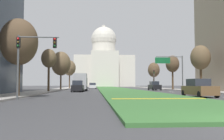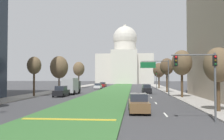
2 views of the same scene
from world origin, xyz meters
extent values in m
plane|color=#3D3D3F|center=(0.00, 63.56, 0.00)|extent=(279.66, 279.66, 0.00)
cube|color=#386B33|center=(0.00, 57.20, 0.07)|extent=(8.05, 114.41, 0.14)
cube|color=gold|center=(0.00, 11.83, 0.16)|extent=(7.24, 0.50, 0.04)
cube|color=silver|center=(7.76, 25.48, 0.00)|extent=(0.16, 2.40, 0.01)
cube|color=silver|center=(7.76, 33.79, 0.00)|extent=(0.16, 2.40, 0.01)
cube|color=silver|center=(7.76, 41.95, 0.00)|extent=(0.16, 2.40, 0.01)
cube|color=silver|center=(7.76, 52.42, 0.00)|extent=(0.16, 2.40, 0.01)
cube|color=silver|center=(7.76, 66.13, 0.00)|extent=(0.16, 2.40, 0.01)
cube|color=silver|center=(7.76, 69.52, 0.00)|extent=(0.16, 2.40, 0.01)
cube|color=silver|center=(7.76, 72.00, 0.00)|extent=(0.16, 2.40, 0.01)
cube|color=#9E9991|center=(-13.50, 50.85, 0.07)|extent=(4.00, 114.41, 0.15)
cube|color=#9E9991|center=(13.50, 50.85, 0.07)|extent=(4.00, 114.41, 0.15)
cube|color=beige|center=(0.00, 127.12, 7.78)|extent=(29.88, 24.93, 15.56)
cube|color=beige|center=(0.00, 112.66, 8.56)|extent=(13.15, 4.00, 17.12)
cylinder|color=beige|center=(0.00, 127.12, 19.25)|extent=(12.30, 12.30, 7.37)
sphere|color=beige|center=(0.00, 127.12, 25.30)|extent=(13.51, 13.51, 13.51)
cylinder|color=beige|center=(0.00, 127.12, 31.38)|extent=(1.80, 1.80, 3.00)
cylinder|color=#515456|center=(-11.00, 13.19, 2.60)|extent=(0.16, 0.16, 5.20)
cube|color=black|center=(-11.00, 13.19, 4.60)|extent=(0.28, 0.24, 0.84)
sphere|color=red|center=(-11.00, 13.05, 4.88)|extent=(0.18, 0.18, 0.18)
sphere|color=#4C380F|center=(-11.00, 13.05, 4.60)|extent=(0.18, 0.18, 0.18)
sphere|color=#0F4219|center=(-11.00, 13.05, 4.32)|extent=(0.18, 0.18, 0.18)
cylinder|color=#515456|center=(-9.40, 13.19, 5.05)|extent=(3.20, 0.10, 0.10)
cube|color=black|center=(-8.12, 13.19, 4.60)|extent=(0.28, 0.24, 0.84)
sphere|color=red|center=(-8.12, 13.05, 4.88)|extent=(0.18, 0.18, 0.18)
sphere|color=#4C380F|center=(-8.12, 13.05, 4.60)|extent=(0.18, 0.18, 0.18)
sphere|color=#0F4219|center=(-8.12, 13.05, 4.32)|extent=(0.18, 0.18, 0.18)
cylinder|color=#515456|center=(11.00, 59.39, 2.60)|extent=(0.16, 0.16, 5.20)
cube|color=black|center=(11.00, 59.39, 4.60)|extent=(0.28, 0.24, 0.84)
sphere|color=#510F0F|center=(11.00, 59.25, 4.88)|extent=(0.18, 0.18, 0.18)
sphere|color=#4C380F|center=(11.00, 59.25, 4.60)|extent=(0.18, 0.18, 0.18)
sphere|color=#1ED838|center=(11.00, 59.25, 4.32)|extent=(0.18, 0.18, 0.18)
cylinder|color=#515456|center=(11.20, 37.99, 3.25)|extent=(0.20, 0.20, 6.50)
cylinder|color=#515456|center=(8.74, 37.99, 6.30)|extent=(4.92, 0.12, 0.12)
cube|color=#146033|center=(7.51, 37.94, 5.60)|extent=(2.80, 0.08, 1.10)
cylinder|color=#4C3823|center=(-12.06, 16.93, 2.08)|extent=(0.29, 0.29, 4.17)
ellipsoid|color=brown|center=(-12.06, 16.93, 5.27)|extent=(3.53, 3.53, 4.41)
cylinder|color=#4C3823|center=(-12.23, 33.64, 2.33)|extent=(0.34, 0.34, 4.66)
ellipsoid|color=brown|center=(-12.23, 33.64, 5.41)|extent=(2.42, 2.42, 3.03)
cylinder|color=#4C3823|center=(12.68, 33.43, 2.35)|extent=(0.38, 0.38, 4.70)
ellipsoid|color=brown|center=(12.68, 33.43, 5.72)|extent=(3.27, 3.27, 4.09)
cylinder|color=#4C3823|center=(-12.02, 46.74, 2.18)|extent=(0.32, 0.32, 4.37)
ellipsoid|color=brown|center=(-12.02, 46.74, 5.64)|extent=(4.08, 4.08, 5.09)
cylinder|color=#4C3823|center=(12.09, 46.68, 2.39)|extent=(0.37, 0.37, 4.78)
ellipsoid|color=brown|center=(12.09, 46.68, 5.69)|extent=(2.92, 2.92, 3.65)
cylinder|color=#4C3823|center=(-12.13, 66.50, 2.43)|extent=(0.34, 0.34, 4.87)
ellipsoid|color=brown|center=(-12.13, 66.50, 5.97)|extent=(3.53, 3.53, 4.41)
cylinder|color=#4C3823|center=(12.24, 64.75, 2.17)|extent=(0.41, 0.41, 4.35)
ellipsoid|color=brown|center=(12.24, 64.75, 5.42)|extent=(3.41, 3.41, 4.27)
cube|color=brown|center=(5.37, 16.96, 0.65)|extent=(2.01, 4.66, 0.87)
cube|color=#282D38|center=(5.36, 17.15, 1.44)|extent=(1.69, 2.27, 0.71)
cylinder|color=black|center=(6.28, 15.16, 0.32)|extent=(0.25, 0.65, 0.64)
cylinder|color=black|center=(4.62, 15.09, 0.32)|extent=(0.25, 0.65, 0.64)
cylinder|color=black|center=(6.12, 18.84, 0.32)|extent=(0.25, 0.65, 0.64)
cylinder|color=black|center=(4.46, 18.77, 0.32)|extent=(0.25, 0.65, 0.64)
cube|color=black|center=(-7.63, 34.42, 0.67)|extent=(1.89, 4.32, 0.90)
cube|color=#282D38|center=(-7.63, 34.25, 1.49)|extent=(1.64, 2.09, 0.74)
cylinder|color=black|center=(-8.42, 36.13, 0.32)|extent=(0.23, 0.64, 0.64)
cylinder|color=black|center=(-6.77, 36.10, 0.32)|extent=(0.23, 0.64, 0.64)
cylinder|color=black|center=(-8.49, 32.75, 0.32)|extent=(0.23, 0.64, 0.64)
cylinder|color=black|center=(-6.83, 32.71, 0.32)|extent=(0.23, 0.64, 0.64)
cube|color=black|center=(7.61, 44.83, 0.67)|extent=(1.89, 4.48, 0.91)
cube|color=#282D38|center=(7.60, 45.01, 1.50)|extent=(1.61, 2.17, 0.74)
cylinder|color=black|center=(8.46, 43.09, 0.32)|extent=(0.24, 0.65, 0.64)
cylinder|color=black|center=(6.86, 43.04, 0.32)|extent=(0.24, 0.65, 0.64)
cylinder|color=black|center=(8.35, 46.62, 0.32)|extent=(0.24, 0.65, 0.64)
cylinder|color=black|center=(6.75, 46.57, 0.32)|extent=(0.24, 0.65, 0.64)
cube|color=silver|center=(-5.44, 62.17, 0.61)|extent=(1.98, 4.46, 0.77)
cube|color=#282D38|center=(-5.43, 61.99, 1.31)|extent=(1.71, 2.15, 0.63)
cylinder|color=black|center=(-6.34, 63.92, 0.32)|extent=(0.23, 0.64, 0.64)
cylinder|color=black|center=(-4.59, 63.95, 0.32)|extent=(0.23, 0.64, 0.64)
cylinder|color=black|center=(-6.28, 60.39, 0.32)|extent=(0.23, 0.64, 0.64)
cylinder|color=black|center=(-4.53, 60.42, 0.32)|extent=(0.23, 0.64, 0.64)
cube|color=maroon|center=(-5.68, 74.81, 0.63)|extent=(1.96, 4.71, 0.81)
cube|color=#282D38|center=(-5.68, 74.62, 1.36)|extent=(1.67, 2.28, 0.66)
cylinder|color=black|center=(-6.46, 76.71, 0.32)|extent=(0.24, 0.65, 0.64)
cylinder|color=black|center=(-4.79, 76.67, 0.32)|extent=(0.24, 0.65, 0.64)
cylinder|color=black|center=(-6.56, 72.95, 0.32)|extent=(0.24, 0.65, 0.64)
cylinder|color=black|center=(-4.89, 72.90, 0.32)|extent=(0.24, 0.65, 0.64)
cube|color=black|center=(-7.50, 42.76, 1.45)|extent=(2.30, 2.00, 2.20)
cube|color=#B2B2B7|center=(-7.50, 39.56, 1.80)|extent=(2.30, 4.40, 2.80)
cylinder|color=black|center=(-8.55, 42.76, 0.45)|extent=(0.30, 0.90, 0.90)
cylinder|color=black|center=(-6.45, 42.76, 0.45)|extent=(0.30, 0.90, 0.90)
cylinder|color=black|center=(-8.55, 38.46, 0.45)|extent=(0.30, 0.90, 0.90)
cylinder|color=black|center=(-6.45, 38.46, 0.45)|extent=(0.30, 0.90, 0.90)
camera|label=1|loc=(-4.92, -7.33, 1.26)|focal=40.59mm
camera|label=2|loc=(4.95, -5.93, 3.35)|focal=38.15mm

